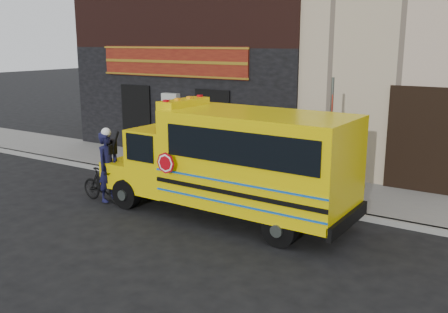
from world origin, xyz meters
The scene contains 7 objects.
ground centered at (0.00, 0.00, 0.00)m, with size 120.00×120.00×0.00m, color black.
curb centered at (0.00, 2.60, 0.07)m, with size 40.00×0.20×0.15m, color gray.
sidewalk centered at (0.00, 4.10, 0.07)m, with size 40.00×3.00×0.15m, color #63605C.
school_bus centered at (0.37, 0.98, 1.51)m, with size 6.95×2.47×2.92m.
sign_pole centered at (2.01, 3.15, 1.90)m, with size 0.14×0.29×3.47m.
bicycle centered at (-3.38, 0.16, 0.48)m, with size 0.45×1.59×0.96m, color black.
cyclist centered at (-3.25, 0.23, 0.97)m, with size 0.71×0.46×1.94m, color black.
Camera 1 is at (6.54, -9.28, 4.37)m, focal length 40.00 mm.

